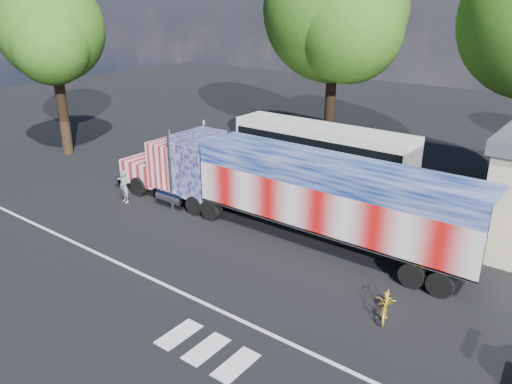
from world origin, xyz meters
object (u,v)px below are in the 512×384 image
Objects in this scene: semi_truck at (284,188)px; woman at (124,187)px; coach_bus at (322,152)px; tree_w_a at (52,30)px; tree_n_mid at (337,10)px; bicycle at (386,303)px.

semi_truck reaches higher than woman.
semi_truck reaches higher than coach_bus.
tree_w_a reaches higher than semi_truck.
woman is 0.12× the size of tree_n_mid.
tree_n_mid is at bearing 107.63° from bicycle.
woman is 13.25m from tree_w_a.
coach_bus is 0.95× the size of tree_w_a.
bicycle is (8.89, -10.79, -1.21)m from coach_bus.
tree_n_mid is (-2.06, 4.65, 7.82)m from coach_bus.
tree_w_a is 0.83× the size of tree_n_mid.
woman is at bearing -107.10° from tree_n_mid.
tree_w_a reaches higher than coach_bus.
tree_w_a is at bearing -160.04° from coach_bus.
tree_w_a is at bearing 168.96° from woman.
coach_bus is 14.03m from bicycle.
tree_n_mid reaches higher than tree_w_a.
woman is at bearing -123.96° from coach_bus.
coach_bus is 0.79× the size of tree_n_mid.
semi_truck is 10.88× the size of bicycle.
woman is (-8.77, -2.15, -1.29)m from semi_truck.
bicycle is (15.32, -1.24, -0.40)m from woman.
bicycle is at bearing -10.27° from tree_w_a.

